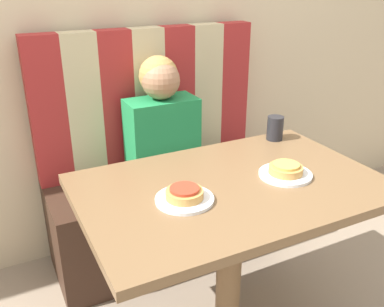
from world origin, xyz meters
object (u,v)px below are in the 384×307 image
object	(u,v)px
plate_left	(185,199)
drinking_cup	(275,128)
plate_right	(285,174)
person	(161,119)
pizza_right	(286,169)
pizza_left	(184,193)

from	to	relation	value
plate_left	drinking_cup	xyz separation A→B (m)	(0.61, 0.32, 0.05)
plate_right	drinking_cup	world-z (taller)	drinking_cup
person	plate_right	size ratio (longest dim) A/B	3.06
drinking_cup	plate_right	bearing A→B (deg)	-120.54
person	pizza_right	bearing A→B (deg)	-73.10
plate_left	pizza_right	size ratio (longest dim) A/B	1.56
plate_right	pizza_right	distance (m)	0.02
drinking_cup	person	bearing A→B (deg)	137.61
plate_left	drinking_cup	size ratio (longest dim) A/B	1.84
plate_left	pizza_right	distance (m)	0.42
plate_left	drinking_cup	world-z (taller)	drinking_cup
pizza_right	drinking_cup	size ratio (longest dim) A/B	1.18
pizza_left	pizza_right	bearing A→B (deg)	0.00
pizza_left	plate_right	bearing A→B (deg)	-0.00
plate_left	drinking_cup	distance (m)	0.69
pizza_left	person	bearing A→B (deg)	73.10
person	plate_left	xyz separation A→B (m)	(-0.21, -0.69, -0.04)
person	plate_right	xyz separation A→B (m)	(0.21, -0.69, -0.04)
person	plate_right	bearing A→B (deg)	-73.10
plate_right	drinking_cup	distance (m)	0.38
person	drinking_cup	distance (m)	0.54
plate_left	pizza_left	world-z (taller)	pizza_left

